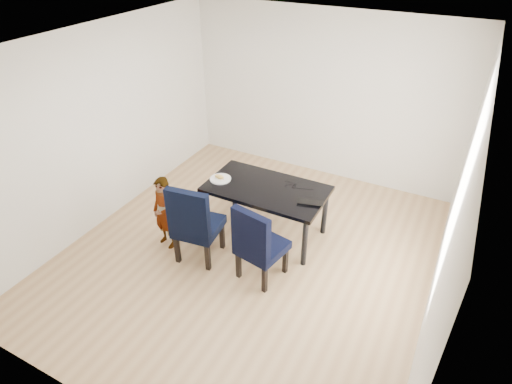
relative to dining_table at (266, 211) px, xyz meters
The scene contains 14 objects.
floor 0.63m from the dining_table, 90.00° to the right, with size 4.50×5.00×0.01m, color tan.
ceiling 2.38m from the dining_table, 90.00° to the right, with size 4.50×5.00×0.01m, color white.
wall_back 2.23m from the dining_table, 90.00° to the left, with size 4.50×0.01×2.70m, color white.
wall_front 3.16m from the dining_table, 90.00° to the right, with size 4.50×0.01×2.70m, color silver.
wall_left 2.51m from the dining_table, 167.50° to the right, with size 0.01×5.00×2.70m, color silver.
wall_right 2.51m from the dining_table, 12.50° to the right, with size 0.01×5.00×2.70m, color white.
dining_table is the anchor object (origin of this frame).
chair_left 1.00m from the dining_table, 124.05° to the right, with size 0.54×0.56×1.12m, color black.
chair_right 0.86m from the dining_table, 66.86° to the right, with size 0.51×0.53×1.06m, color black.
child 1.37m from the dining_table, 141.87° to the right, with size 0.38×0.25×1.03m, color orange.
plate 0.76m from the dining_table, behind, with size 0.29×0.29×0.02m, color silver.
sandwich 0.79m from the dining_table, behind, with size 0.14×0.07×0.06m, color gold.
laptop 0.75m from the dining_table, ahead, with size 0.33×0.21×0.03m, color black.
cable_tangle 0.50m from the dining_table, 32.67° to the left, with size 0.14×0.14×0.01m, color black.
Camera 1 is at (2.09, -3.82, 3.77)m, focal length 30.00 mm.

